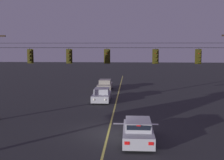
{
  "coord_description": "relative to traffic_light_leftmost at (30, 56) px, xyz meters",
  "views": [
    {
      "loc": [
        1.43,
        -19.24,
        5.81
      ],
      "look_at": [
        0.0,
        3.96,
        3.15
      ],
      "focal_mm": 46.85,
      "sensor_mm": 36.0,
      "label": 1
    }
  ],
  "objects": [
    {
      "name": "car_oncoming_lead",
      "position": [
        4.74,
        8.53,
        -4.43
      ],
      "size": [
        1.8,
        4.42,
        1.39
      ],
      "color": "#A5A5AD",
      "rests_on": "ground"
    },
    {
      "name": "traffic_light_leftmost",
      "position": [
        0.0,
        0.0,
        0.0
      ],
      "size": [
        0.48,
        0.41,
        1.22
      ],
      "color": "black"
    },
    {
      "name": "traffic_light_rightmost",
      "position": [
        12.86,
        0.0,
        0.0
      ],
      "size": [
        0.48,
        0.41,
        1.22
      ],
      "color": "black"
    },
    {
      "name": "ground_plane",
      "position": [
        6.32,
        -2.94,
        -5.08
      ],
      "size": [
        180.0,
        180.0,
        0.0
      ],
      "primitive_type": "plane",
      "color": "#28282B"
    },
    {
      "name": "stop_bar_paint",
      "position": [
        8.22,
        -0.58,
        -5.07
      ],
      "size": [
        3.4,
        0.36,
        0.01
      ],
      "primitive_type": "cube",
      "color": "silver",
      "rests_on": "ground"
    },
    {
      "name": "traffic_light_right_inner",
      "position": [
        9.67,
        0.0,
        0.0
      ],
      "size": [
        0.48,
        0.41,
        1.22
      ],
      "color": "black"
    },
    {
      "name": "signal_span_assembly",
      "position": [
        6.32,
        0.02,
        -1.36
      ],
      "size": [
        19.97,
        0.32,
        7.13
      ],
      "color": "#2D2116",
      "rests_on": "ground"
    },
    {
      "name": "car_waiting_near_lane",
      "position": [
        8.26,
        -4.69,
        -4.43
      ],
      "size": [
        1.8,
        4.33,
        1.39
      ],
      "color": "#A5A5AD",
      "rests_on": "ground"
    },
    {
      "name": "traffic_light_left_inner",
      "position": [
        3.06,
        0.0,
        0.0
      ],
      "size": [
        0.48,
        0.41,
        1.22
      ],
      "color": "black"
    },
    {
      "name": "car_oncoming_trailing",
      "position": [
        4.4,
        16.81,
        -4.43
      ],
      "size": [
        1.8,
        4.42,
        1.39
      ],
      "color": "gray",
      "rests_on": "ground"
    },
    {
      "name": "lane_centre_stripe",
      "position": [
        6.32,
        6.02,
        -5.07
      ],
      "size": [
        0.14,
        60.0,
        0.01
      ],
      "primitive_type": "cube",
      "color": "#D1C64C",
      "rests_on": "ground"
    },
    {
      "name": "traffic_light_centre",
      "position": [
        5.99,
        0.0,
        0.0
      ],
      "size": [
        0.48,
        0.41,
        1.22
      ],
      "color": "black"
    }
  ]
}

